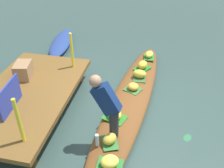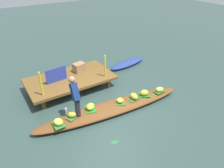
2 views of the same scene
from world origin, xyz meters
name	(u,v)px [view 1 (image 1 of 2)]	position (x,y,z in m)	size (l,w,h in m)	color
canal_water	(129,106)	(0.00, 0.00, 0.00)	(40.00, 40.00, 0.00)	#304742
dock_platform	(26,95)	(-0.57, 2.05, 0.40)	(3.20, 1.80, 0.46)	brown
vendor_boat	(130,102)	(0.00, 0.00, 0.12)	(5.18, 0.80, 0.24)	brown
moored_boat	(61,43)	(2.49, 2.53, 0.11)	(2.00, 0.57, 0.21)	navy
leaf_mat_0	(110,165)	(-1.80, 0.04, 0.25)	(0.40, 0.31, 0.01)	#28752F
banana_bunch_0	(110,162)	(-1.80, 0.04, 0.34)	(0.29, 0.24, 0.18)	#F3E148
leaf_mat_1	(149,57)	(1.87, -0.23, 0.25)	(0.40, 0.27, 0.01)	#2A7229
banana_bunch_1	(149,54)	(1.87, -0.23, 0.33)	(0.29, 0.20, 0.16)	#F6E149
leaf_mat_2	(115,117)	(-0.69, 0.19, 0.25)	(0.43, 0.31, 0.01)	#267323
banana_bunch_2	(115,114)	(-0.69, 0.19, 0.34)	(0.31, 0.24, 0.18)	yellow
leaf_mat_3	(139,77)	(0.82, -0.10, 0.25)	(0.44, 0.28, 0.01)	#345F2D
banana_bunch_3	(140,74)	(0.82, -0.10, 0.34)	(0.31, 0.22, 0.20)	gold
leaf_mat_4	(133,89)	(0.30, -0.03, 0.25)	(0.34, 0.31, 0.01)	#376E2F
banana_bunch_4	(133,87)	(0.30, -0.03, 0.32)	(0.24, 0.24, 0.15)	gold
leaf_mat_5	(110,142)	(-1.33, 0.14, 0.25)	(0.36, 0.26, 0.01)	#347233
banana_bunch_5	(110,139)	(-1.33, 0.14, 0.33)	(0.26, 0.20, 0.18)	gold
leaf_mat_6	(142,68)	(1.25, -0.12, 0.25)	(0.41, 0.29, 0.01)	#1E7725
banana_bunch_6	(143,65)	(1.25, -0.12, 0.34)	(0.29, 0.22, 0.20)	gold
vendor_person	(107,104)	(-1.13, 0.22, 0.92)	(0.23, 0.54, 1.19)	#28282D
water_bottle	(97,140)	(-1.43, 0.33, 0.36)	(0.06, 0.06, 0.24)	#ADC9D4
market_banner	(10,97)	(-1.07, 2.05, 0.72)	(0.79, 0.03, 0.53)	#2A3AA0
railing_post_west	(19,121)	(-1.77, 1.45, 0.88)	(0.06, 0.06, 0.84)	yellow
railing_post_east	(72,50)	(0.63, 1.45, 0.88)	(0.06, 0.06, 0.84)	yellow
produce_crate	(23,70)	(-0.04, 2.35, 0.63)	(0.44, 0.32, 0.35)	#99724D
drifting_plant_1	(187,138)	(-0.69, -1.21, 0.00)	(0.21, 0.14, 0.01)	#2B6D42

